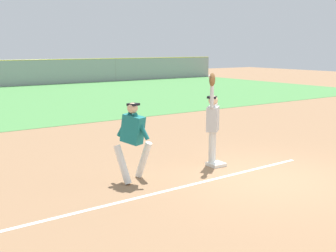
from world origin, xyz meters
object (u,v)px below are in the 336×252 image
at_px(first_base, 216,164).
at_px(runner, 133,136).
at_px(fielder, 213,120).
at_px(parked_car_silver, 72,73).
at_px(parked_car_white, 132,71).
at_px(baseball, 209,76).

relative_size(first_base, runner, 0.22).
height_order(fielder, parked_car_silver, fielder).
height_order(first_base, runner, runner).
distance_m(fielder, parked_car_white, 31.26).
bearing_deg(runner, first_base, -27.08).
xyz_separation_m(first_base, parked_car_white, (13.90, 28.14, 0.63)).
xyz_separation_m(runner, parked_car_white, (16.17, 28.01, -0.32)).
relative_size(first_base, parked_car_white, 0.08).
xyz_separation_m(first_base, fielder, (-0.01, 0.15, 1.08)).
bearing_deg(runner, baseball, -18.55).
height_order(baseball, parked_car_silver, baseball).
bearing_deg(baseball, fielder, -100.99).
bearing_deg(parked_car_white, fielder, -121.01).
bearing_deg(baseball, runner, -174.60).
bearing_deg(baseball, first_base, -94.63).
xyz_separation_m(first_base, parked_car_silver, (7.50, 27.34, 0.63)).
xyz_separation_m(fielder, runner, (-2.26, -0.03, -0.12)).
bearing_deg(parked_car_white, first_base, -120.88).
bearing_deg(baseball, parked_car_white, 63.48).
relative_size(fielder, parked_car_silver, 0.51).
relative_size(first_base, baseball, 5.14).
height_order(fielder, runner, fielder).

